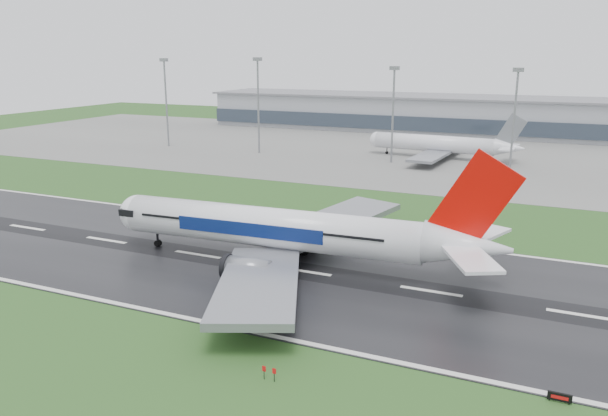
% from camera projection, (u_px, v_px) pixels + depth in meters
% --- Properties ---
extents(ground, '(520.00, 520.00, 0.00)m').
position_uv_depth(ground, '(305.00, 272.00, 93.11)').
color(ground, '#22491A').
rests_on(ground, ground).
extents(runway, '(400.00, 45.00, 0.10)m').
position_uv_depth(runway, '(305.00, 272.00, 93.09)').
color(runway, black).
rests_on(runway, ground).
extents(apron, '(400.00, 130.00, 0.08)m').
position_uv_depth(apron, '(451.00, 154.00, 203.69)').
color(apron, slate).
rests_on(apron, ground).
extents(terminal, '(240.00, 36.00, 15.00)m').
position_uv_depth(terminal, '(477.00, 116.00, 254.90)').
color(terminal, gray).
rests_on(terminal, ground).
extents(main_airliner, '(69.93, 66.96, 19.60)m').
position_uv_depth(main_airliner, '(295.00, 206.00, 93.78)').
color(main_airliner, white).
rests_on(main_airliner, runway).
extents(parked_airliner, '(55.40, 52.10, 15.21)m').
position_uv_depth(parked_airliner, '(440.00, 135.00, 193.15)').
color(parked_airliner, silver).
rests_on(parked_airliner, apron).
extents(runway_sign, '(2.31, 0.40, 1.04)m').
position_uv_depth(runway_sign, '(560.00, 398.00, 58.03)').
color(runway_sign, black).
rests_on(runway_sign, ground).
extents(floodmast_0, '(0.64, 0.64, 30.80)m').
position_uv_depth(floodmast_0, '(166.00, 105.00, 216.84)').
color(floodmast_0, gray).
rests_on(floodmast_0, ground).
extents(floodmast_1, '(0.64, 0.64, 31.17)m').
position_uv_depth(floodmast_1, '(258.00, 108.00, 201.78)').
color(floodmast_1, gray).
rests_on(floodmast_1, ground).
extents(floodmast_2, '(0.64, 0.64, 28.65)m').
position_uv_depth(floodmast_2, '(393.00, 117.00, 183.53)').
color(floodmast_2, gray).
rests_on(floodmast_2, ground).
extents(floodmast_3, '(0.64, 0.64, 28.51)m').
position_uv_depth(floodmast_3, '(514.00, 123.00, 169.53)').
color(floodmast_3, gray).
rests_on(floodmast_3, ground).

